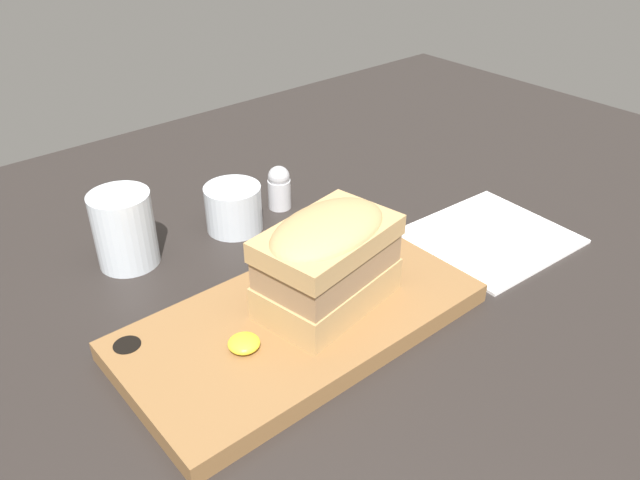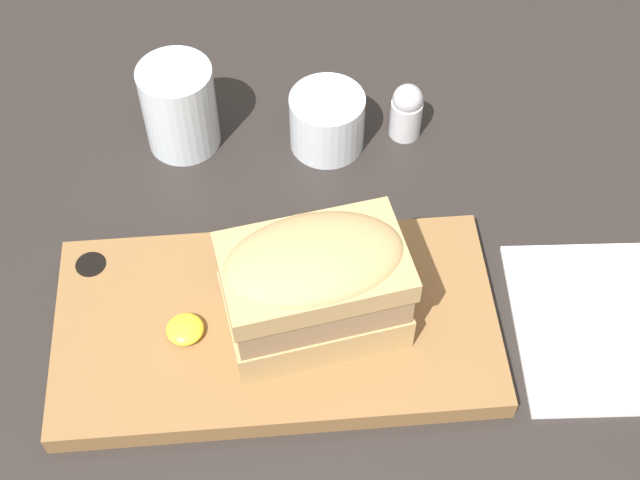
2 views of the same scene
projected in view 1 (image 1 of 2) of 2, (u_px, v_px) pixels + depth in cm
name	position (u px, v px, depth cm)	size (l,w,h in cm)	color
dining_table	(342.00, 293.00, 71.73)	(158.36, 116.65, 2.00)	#282321
serving_board	(300.00, 321.00, 64.34)	(36.93, 19.00, 2.24)	olive
sandwich	(328.00, 257.00, 62.25)	(15.55, 11.11, 10.43)	tan
mustard_dollop	(244.00, 343.00, 58.86)	(3.09, 3.09, 1.24)	yellow
water_glass	(125.00, 234.00, 73.34)	(7.16, 7.16, 9.19)	silver
wine_glass	(234.00, 209.00, 80.72)	(7.34, 7.34, 6.01)	silver
napkin	(490.00, 237.00, 79.86)	(19.52, 17.83, 0.40)	white
salt_shaker	(279.00, 187.00, 85.33)	(3.15, 3.15, 6.18)	silver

